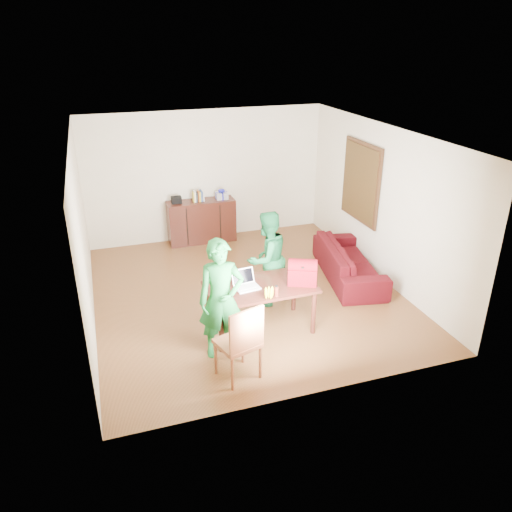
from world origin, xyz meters
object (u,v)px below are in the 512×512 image
object	(u,v)px
person_near	(221,300)
sofa	(349,261)
chair	(238,356)
bottle	(276,291)
table	(260,291)
laptop	(247,285)
red_bag	(302,274)
person_far	(267,259)

from	to	relation	value
person_near	sofa	world-z (taller)	person_near
chair	person_near	world-z (taller)	person_near
bottle	table	bearing A→B (deg)	107.30
laptop	person_near	bearing A→B (deg)	-147.63
red_bag	sofa	bearing A→B (deg)	64.77
chair	sofa	xyz separation A→B (m)	(2.71, 2.14, -0.01)
table	person_near	distance (m)	0.83
bottle	red_bag	world-z (taller)	red_bag
chair	red_bag	distance (m)	1.61
person_near	chair	bearing A→B (deg)	-77.94
laptop	red_bag	bearing A→B (deg)	-14.99
bottle	red_bag	bearing A→B (deg)	26.26
bottle	chair	bearing A→B (deg)	-140.06
chair	laptop	size ratio (longest dim) A/B	2.94
person_far	bottle	distance (m)	1.15
chair	red_bag	world-z (taller)	chair
table	chair	bearing A→B (deg)	-123.81
chair	bottle	world-z (taller)	chair
chair	sofa	distance (m)	3.45
laptop	bottle	world-z (taller)	laptop
person_near	table	bearing A→B (deg)	36.65
person_far	red_bag	xyz separation A→B (m)	(0.24, -0.87, 0.10)
laptop	red_bag	size ratio (longest dim) A/B	0.89
laptop	bottle	bearing A→B (deg)	-55.42
bottle	laptop	bearing A→B (deg)	131.80
chair	person_far	distance (m)	2.05
table	red_bag	world-z (taller)	red_bag
person_near	bottle	size ratio (longest dim) A/B	10.11
bottle	sofa	size ratio (longest dim) A/B	0.08
person_far	sofa	size ratio (longest dim) A/B	0.74
table	chair	xyz separation A→B (m)	(-0.63, -0.98, -0.33)
chair	person_near	distance (m)	0.78
person_near	red_bag	distance (m)	1.33
person_far	table	bearing A→B (deg)	40.16
person_near	person_far	distance (m)	1.58
sofa	red_bag	bearing A→B (deg)	141.69
sofa	bottle	bearing A→B (deg)	138.52
person_far	bottle	size ratio (longest dim) A/B	9.37
person_far	red_bag	bearing A→B (deg)	81.28
chair	table	bearing A→B (deg)	40.68
table	person_near	xyz separation A→B (m)	(-0.69, -0.42, 0.21)
laptop	bottle	xyz separation A→B (m)	(0.31, -0.35, 0.04)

